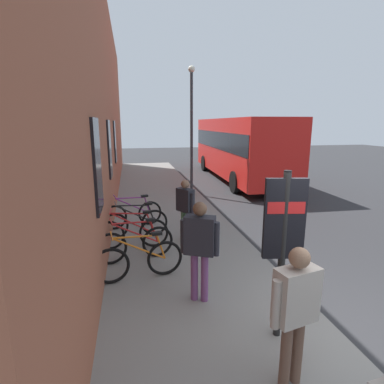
% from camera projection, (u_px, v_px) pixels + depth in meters
% --- Properties ---
extents(ground, '(60.00, 60.00, 0.00)m').
position_uv_depth(ground, '(249.00, 216.00, 10.40)').
color(ground, '#2D2D30').
extents(sidewalk_pavement, '(24.00, 3.50, 0.12)m').
position_uv_depth(sidewalk_pavement, '(163.00, 204.00, 11.76)').
color(sidewalk_pavement, gray).
rests_on(sidewalk_pavement, ground).
extents(station_facade, '(22.00, 0.65, 7.55)m').
position_uv_depth(station_facade, '(104.00, 105.00, 11.48)').
color(station_facade, '#9E563D').
rests_on(station_facade, ground).
extents(bicycle_leaning_wall, '(0.48, 1.76, 0.97)m').
position_uv_depth(bicycle_leaning_wall, '(139.00, 260.00, 5.87)').
color(bicycle_leaning_wall, black).
rests_on(bicycle_leaning_wall, sidewalk_pavement).
extents(bicycle_beside_lamp, '(0.53, 1.75, 0.97)m').
position_uv_depth(bicycle_beside_lamp, '(135.00, 244.00, 6.69)').
color(bicycle_beside_lamp, black).
rests_on(bicycle_beside_lamp, sidewalk_pavement).
extents(bicycle_by_door, '(0.48, 1.77, 0.97)m').
position_uv_depth(bicycle_by_door, '(132.00, 233.00, 7.34)').
color(bicycle_by_door, black).
rests_on(bicycle_by_door, sidewalk_pavement).
extents(bicycle_under_window, '(0.48, 1.77, 0.97)m').
position_uv_depth(bicycle_under_window, '(135.00, 223.00, 8.05)').
color(bicycle_under_window, black).
rests_on(bicycle_under_window, sidewalk_pavement).
extents(bicycle_mid_rack, '(0.58, 1.74, 0.97)m').
position_uv_depth(bicycle_mid_rack, '(133.00, 214.00, 8.86)').
color(bicycle_mid_rack, black).
rests_on(bicycle_mid_rack, sidewalk_pavement).
extents(transit_info_sign, '(0.18, 0.56, 2.40)m').
position_uv_depth(transit_info_sign, '(284.00, 230.00, 4.04)').
color(transit_info_sign, black).
rests_on(transit_info_sign, sidewalk_pavement).
extents(city_bus, '(10.58, 2.91, 3.35)m').
position_uv_depth(city_bus, '(238.00, 145.00, 16.84)').
color(city_bus, red).
rests_on(city_bus, ground).
extents(pedestrian_by_facade, '(0.34, 0.63, 1.71)m').
position_uv_depth(pedestrian_by_facade, '(296.00, 304.00, 3.34)').
color(pedestrian_by_facade, brown).
rests_on(pedestrian_by_facade, sidewalk_pavement).
extents(pedestrian_crossing_street, '(0.53, 0.44, 1.61)m').
position_uv_depth(pedestrian_crossing_street, '(185.00, 204.00, 7.70)').
color(pedestrian_crossing_street, '#4C724C').
rests_on(pedestrian_crossing_street, sidewalk_pavement).
extents(pedestrian_near_bus, '(0.44, 0.61, 1.75)m').
position_uv_depth(pedestrian_near_bus, '(200.00, 242.00, 5.02)').
color(pedestrian_near_bus, '#723F72').
rests_on(pedestrian_near_bus, sidewalk_pavement).
extents(street_lamp, '(0.28, 0.28, 5.29)m').
position_uv_depth(street_lamp, '(192.00, 120.00, 12.81)').
color(street_lamp, '#333338').
rests_on(street_lamp, sidewalk_pavement).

